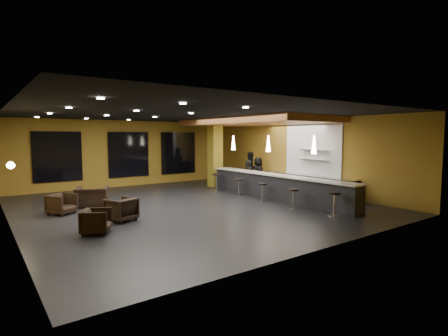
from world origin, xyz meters
TOP-DOWN VIEW (x-y plane):
  - floor at (0.00, 0.00)m, footprint 12.00×13.00m
  - ceiling at (0.00, 0.00)m, footprint 12.00×13.00m
  - wall_back at (0.00, 6.55)m, footprint 12.00×0.10m
  - wall_front at (0.00, -6.55)m, footprint 12.00×0.10m
  - wall_left at (-6.05, 0.00)m, footprint 0.10×13.00m
  - wall_right at (6.05, 0.00)m, footprint 0.10×13.00m
  - wood_soffit at (4.00, 1.00)m, footprint 3.60×8.00m
  - window_left at (-3.50, 6.44)m, footprint 2.20×0.06m
  - window_center at (0.00, 6.44)m, footprint 2.20×0.06m
  - window_right at (3.00, 6.44)m, footprint 2.20×0.06m
  - tile_backsplash at (5.96, -1.00)m, footprint 0.06×3.20m
  - bar_counter at (3.65, -1.00)m, footprint 0.60×8.00m
  - bar_top at (3.65, -1.00)m, footprint 0.78×8.10m
  - prep_counter at (5.65, -0.50)m, footprint 0.70×6.00m
  - prep_top at (5.65, -0.50)m, footprint 0.72×6.00m
  - wall_shelf_lower at (5.82, -1.20)m, footprint 0.30×1.50m
  - wall_shelf_upper at (5.82, -1.20)m, footprint 0.30×1.50m
  - column at (3.65, 3.60)m, footprint 0.60×0.60m
  - wall_sconce at (-5.88, 0.50)m, footprint 0.22×0.22m
  - pendant_0 at (3.65, -3.00)m, footprint 0.20×0.20m
  - pendant_1 at (3.65, -0.50)m, footprint 0.20×0.20m
  - pendant_2 at (3.65, 2.00)m, footprint 0.20×0.20m
  - staff_a at (4.15, 1.32)m, footprint 0.62×0.48m
  - staff_b at (5.11, 2.36)m, footprint 1.01×0.86m
  - staff_c at (5.25, 1.98)m, footprint 0.87×0.68m
  - armchair_a at (-4.12, -1.98)m, footprint 1.00×0.99m
  - armchair_b at (-3.07, -0.99)m, footprint 1.02×1.04m
  - armchair_c at (-4.40, 1.13)m, footprint 1.06×1.06m
  - armchair_d at (-3.18, 1.90)m, footprint 1.45×1.37m
  - bar_stool_0 at (2.95, -4.50)m, footprint 0.41×0.41m
  - bar_stool_1 at (2.80, -2.80)m, footprint 0.37×0.37m
  - bar_stool_2 at (2.87, -1.01)m, footprint 0.38×0.38m
  - bar_stool_3 at (2.89, 0.58)m, footprint 0.39×0.39m
  - bar_stool_4 at (2.86, 2.32)m, footprint 0.43×0.43m

SIDE VIEW (x-z plane):
  - floor at x=0.00m, z-range -0.10..0.00m
  - armchair_a at x=-4.12m, z-range 0.00..0.68m
  - armchair_c at x=-4.40m, z-range 0.00..0.70m
  - armchair_b at x=-3.07m, z-range 0.00..0.74m
  - armchair_d at x=-3.18m, z-range 0.00..0.74m
  - prep_counter at x=5.65m, z-range 0.00..0.86m
  - bar_stool_1 at x=2.80m, z-range 0.10..0.82m
  - bar_stool_2 at x=2.87m, z-range 0.10..0.84m
  - bar_stool_3 at x=2.89m, z-range 0.11..0.87m
  - bar_counter at x=3.65m, z-range 0.00..1.00m
  - bar_stool_0 at x=2.95m, z-range 0.11..0.93m
  - bar_stool_4 at x=2.86m, z-range 0.12..0.97m
  - staff_a at x=4.15m, z-range 0.00..1.50m
  - staff_c at x=5.25m, z-range 0.00..1.58m
  - prep_top at x=5.65m, z-range 0.87..0.90m
  - staff_b at x=5.11m, z-range 0.00..1.83m
  - bar_top at x=3.65m, z-range 1.00..1.05m
  - wall_shelf_lower at x=5.82m, z-range 1.59..1.61m
  - window_left at x=-3.50m, z-range 0.50..2.90m
  - window_center at x=0.00m, z-range 0.50..2.90m
  - window_right at x=3.00m, z-range 0.50..2.90m
  - wall_back at x=0.00m, z-range 0.00..3.50m
  - wall_front at x=0.00m, z-range 0.00..3.50m
  - wall_left at x=-6.05m, z-range 0.00..3.50m
  - wall_right at x=6.05m, z-range 0.00..3.50m
  - column at x=3.65m, z-range 0.00..3.50m
  - wall_sconce at x=-5.88m, z-range 1.69..1.91m
  - tile_backsplash at x=5.96m, z-range 0.80..3.20m
  - wall_shelf_upper at x=5.82m, z-range 2.03..2.06m
  - pendant_0 at x=3.65m, z-range 2.00..2.70m
  - pendant_1 at x=3.65m, z-range 2.00..2.70m
  - pendant_2 at x=3.65m, z-range 2.00..2.70m
  - wood_soffit at x=4.00m, z-range 3.22..3.50m
  - ceiling at x=0.00m, z-range 3.50..3.60m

